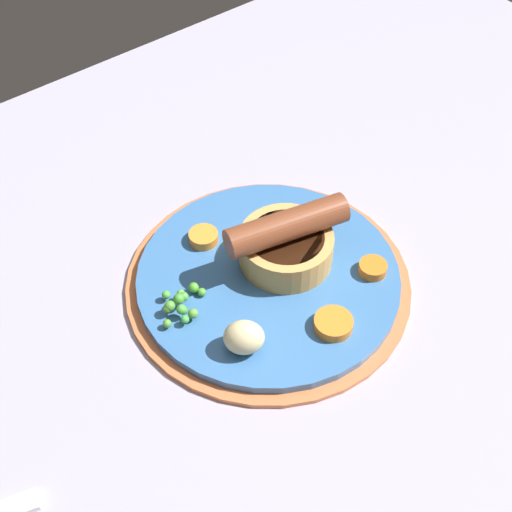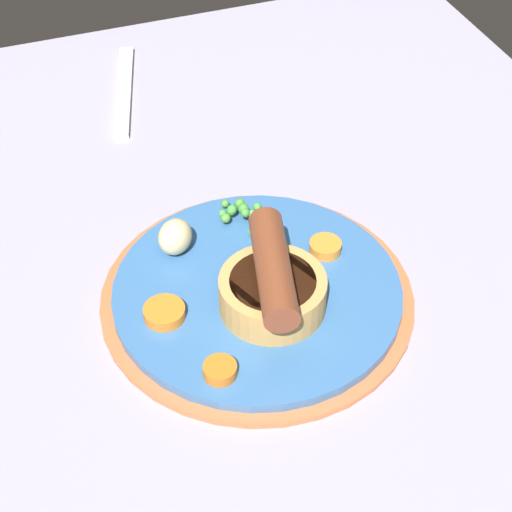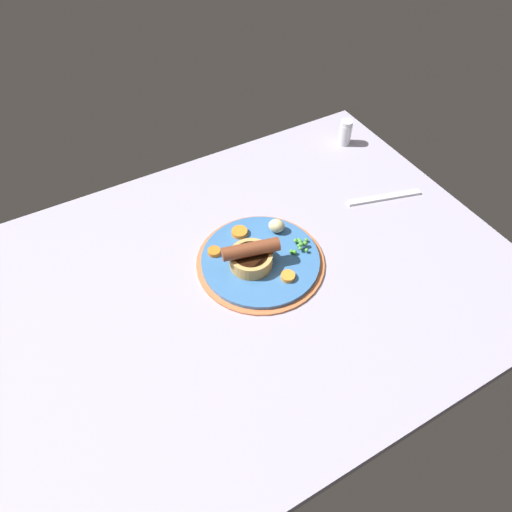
# 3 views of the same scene
# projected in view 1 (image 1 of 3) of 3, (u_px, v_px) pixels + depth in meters

# --- Properties ---
(dining_table) EXTENTS (1.10, 0.80, 0.03)m
(dining_table) POSITION_uv_depth(u_px,v_px,m) (296.00, 257.00, 0.71)
(dining_table) COLOR #9E99AD
(dining_table) RESTS_ON ground
(dinner_plate) EXTENTS (0.27, 0.27, 0.01)m
(dinner_plate) POSITION_uv_depth(u_px,v_px,m) (268.00, 280.00, 0.66)
(dinner_plate) COLOR #CC6B3D
(dinner_plate) RESTS_ON dining_table
(sausage_pudding) EXTENTS (0.12, 0.09, 0.06)m
(sausage_pudding) POSITION_uv_depth(u_px,v_px,m) (286.00, 242.00, 0.65)
(sausage_pudding) COLOR tan
(sausage_pudding) RESTS_ON dinner_plate
(pea_pile) EXTENTS (0.05, 0.04, 0.02)m
(pea_pile) POSITION_uv_depth(u_px,v_px,m) (182.00, 303.00, 0.62)
(pea_pile) COLOR green
(pea_pile) RESTS_ON dinner_plate
(potato_chunk_0) EXTENTS (0.04, 0.04, 0.03)m
(potato_chunk_0) POSITION_uv_depth(u_px,v_px,m) (244.00, 337.00, 0.59)
(potato_chunk_0) COLOR beige
(potato_chunk_0) RESTS_ON dinner_plate
(carrot_slice_0) EXTENTS (0.04, 0.04, 0.01)m
(carrot_slice_0) POSITION_uv_depth(u_px,v_px,m) (203.00, 237.00, 0.68)
(carrot_slice_0) COLOR orange
(carrot_slice_0) RESTS_ON dinner_plate
(carrot_slice_1) EXTENTS (0.05, 0.05, 0.01)m
(carrot_slice_1) POSITION_uv_depth(u_px,v_px,m) (333.00, 324.00, 0.61)
(carrot_slice_1) COLOR orange
(carrot_slice_1) RESTS_ON dinner_plate
(carrot_slice_2) EXTENTS (0.03, 0.03, 0.01)m
(carrot_slice_2) POSITION_uv_depth(u_px,v_px,m) (373.00, 268.00, 0.66)
(carrot_slice_2) COLOR orange
(carrot_slice_2) RESTS_ON dinner_plate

